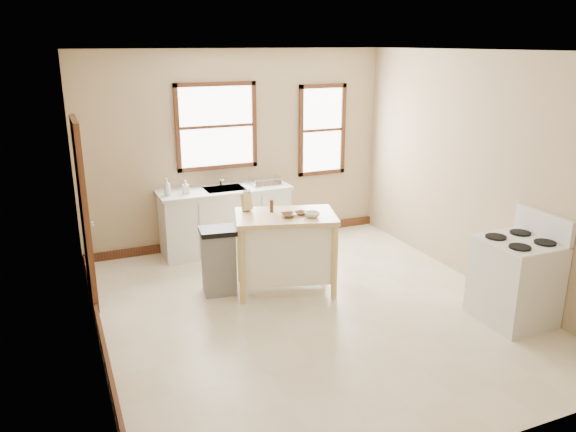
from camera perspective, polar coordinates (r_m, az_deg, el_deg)
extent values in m
plane|color=beige|center=(6.39, 2.25, -9.53)|extent=(5.00, 5.00, 0.00)
plane|color=white|center=(5.71, 2.59, 16.44)|extent=(5.00, 5.00, 0.00)
cube|color=tan|center=(8.17, -5.18, 6.76)|extent=(4.50, 0.04, 2.80)
cube|color=tan|center=(5.36, -19.87, 0.17)|extent=(0.04, 5.00, 2.80)
cube|color=tan|center=(7.14, 19.00, 4.34)|extent=(0.04, 5.00, 2.80)
cube|color=#3D1E10|center=(6.71, -20.01, 0.36)|extent=(0.06, 0.90, 2.10)
cube|color=#3D1E10|center=(8.49, -4.88, -2.20)|extent=(4.50, 0.04, 0.12)
cube|color=#3D1E10|center=(5.88, -18.22, -12.38)|extent=(0.04, 5.00, 0.12)
cylinder|color=silver|center=(8.05, -6.88, 3.85)|extent=(0.03, 0.03, 0.22)
imported|color=#B2B2B2|center=(7.62, -12.19, 2.88)|extent=(0.10, 0.10, 0.24)
imported|color=#B2B2B2|center=(7.69, -10.36, 2.92)|extent=(0.08, 0.08, 0.18)
cylinder|color=#472213|center=(6.64, -1.69, 1.03)|extent=(0.06, 0.06, 0.15)
imported|color=brown|center=(6.46, 0.04, 0.09)|extent=(0.19, 0.19, 0.04)
imported|color=brown|center=(6.55, 1.33, 0.29)|extent=(0.17, 0.17, 0.04)
imported|color=silver|center=(6.46, 2.48, 0.14)|extent=(0.18, 0.18, 0.06)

